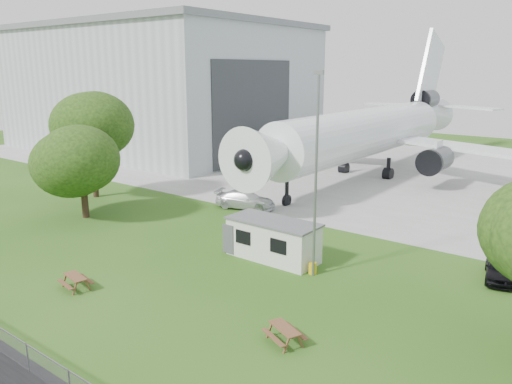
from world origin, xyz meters
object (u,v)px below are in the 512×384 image
Objects in this scene: airliner at (371,130)px; picnic_east at (284,342)px; hangar at (159,87)px; site_cabin at (273,240)px; picnic_west at (76,288)px.

airliner reaches higher than picnic_east.
site_cabin is (42.63, -29.01, -8.09)m from hangar.
airliner is 26.52× the size of picnic_east.
hangar reaches higher than picnic_east.
picnic_west is at bearing -120.63° from site_cabin.
site_cabin is 10.50m from picnic_east.
hangar is 36.21m from airliner.
airliner is at bearing -0.22° from hangar.
airliner is 26.52× the size of picnic_west.
airliner is 39.65m from picnic_east.
picnic_west is (0.39, -39.47, -5.27)m from airliner.
hangar is 52.20m from site_cabin.
hangar reaches higher than site_cabin.
picnic_west is 1.00× the size of picnic_east.
site_cabin reaches higher than picnic_west.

